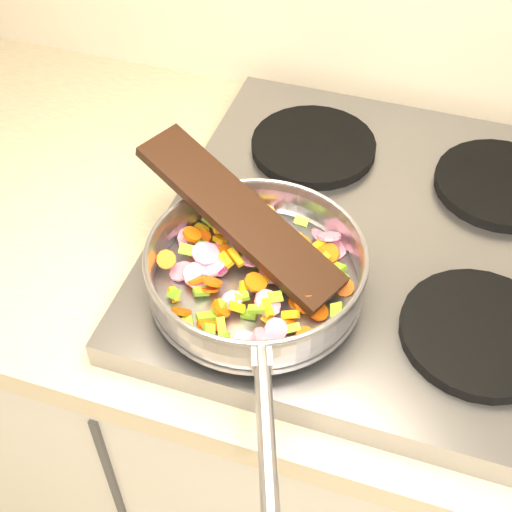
% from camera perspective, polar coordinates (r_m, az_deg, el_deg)
% --- Properties ---
extents(cooktop, '(0.60, 0.60, 0.04)m').
position_cam_1_polar(cooktop, '(1.00, 10.17, 1.11)').
color(cooktop, '#939399').
rests_on(cooktop, counter_top).
extents(grate_fl, '(0.19, 0.19, 0.02)m').
position_cam_1_polar(grate_fl, '(0.91, -0.01, -1.69)').
color(grate_fl, black).
rests_on(grate_fl, cooktop).
extents(grate_fr, '(0.19, 0.19, 0.02)m').
position_cam_1_polar(grate_fr, '(0.89, 17.46, -5.86)').
color(grate_fr, black).
rests_on(grate_fr, cooktop).
extents(grate_bl, '(0.19, 0.19, 0.02)m').
position_cam_1_polar(grate_bl, '(1.10, 4.62, 8.77)').
color(grate_bl, black).
rests_on(grate_bl, cooktop).
extents(grate_br, '(0.19, 0.19, 0.02)m').
position_cam_1_polar(grate_br, '(1.09, 19.02, 5.46)').
color(grate_br, black).
rests_on(grate_br, cooktop).
extents(saute_pan, '(0.31, 0.46, 0.06)m').
position_cam_1_polar(saute_pan, '(0.86, 0.01, -1.07)').
color(saute_pan, '#9E9EA5').
rests_on(saute_pan, grate_fl).
extents(vegetable_heap, '(0.25, 0.25, 0.05)m').
position_cam_1_polar(vegetable_heap, '(0.88, 0.08, -0.96)').
color(vegetable_heap, '#DD5008').
rests_on(vegetable_heap, saute_pan).
extents(wooden_spatula, '(0.30, 0.18, 0.09)m').
position_cam_1_polar(wooden_spatula, '(0.88, -1.32, 3.32)').
color(wooden_spatula, black).
rests_on(wooden_spatula, saute_pan).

